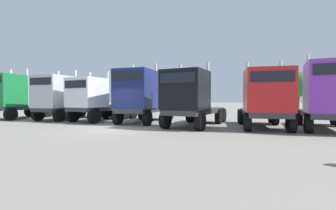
{
  "coord_description": "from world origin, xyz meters",
  "views": [
    {
      "loc": [
        8.1,
        -11.45,
        1.78
      ],
      "look_at": [
        1.89,
        4.37,
        1.33
      ],
      "focal_mm": 24.84,
      "sensor_mm": 36.0,
      "label": 1
    }
  ],
  "objects_px": {
    "semi_truck_silver": "(60,97)",
    "semi_truck_black": "(190,98)",
    "semi_truck_purple": "(329,96)",
    "semi_truck_navy": "(140,96)",
    "semi_truck_green": "(13,96)",
    "semi_truck_red": "(265,99)",
    "semi_truck_white": "(94,99)"
  },
  "relations": [
    {
      "from": "semi_truck_green",
      "to": "semi_truck_black",
      "type": "relative_size",
      "value": 0.96
    },
    {
      "from": "semi_truck_green",
      "to": "semi_truck_black",
      "type": "xyz_separation_m",
      "value": [
        16.2,
        -0.0,
        -0.18
      ]
    },
    {
      "from": "semi_truck_green",
      "to": "semi_truck_white",
      "type": "height_order",
      "value": "semi_truck_green"
    },
    {
      "from": "semi_truck_red",
      "to": "semi_truck_purple",
      "type": "bearing_deg",
      "value": 86.36
    },
    {
      "from": "semi_truck_black",
      "to": "semi_truck_red",
      "type": "bearing_deg",
      "value": 103.63
    },
    {
      "from": "semi_truck_purple",
      "to": "semi_truck_silver",
      "type": "bearing_deg",
      "value": -87.33
    },
    {
      "from": "semi_truck_purple",
      "to": "semi_truck_black",
      "type": "bearing_deg",
      "value": -80.81
    },
    {
      "from": "semi_truck_silver",
      "to": "semi_truck_white",
      "type": "relative_size",
      "value": 1.05
    },
    {
      "from": "semi_truck_green",
      "to": "semi_truck_navy",
      "type": "relative_size",
      "value": 0.97
    },
    {
      "from": "semi_truck_black",
      "to": "semi_truck_purple",
      "type": "bearing_deg",
      "value": 102.26
    },
    {
      "from": "semi_truck_navy",
      "to": "semi_truck_black",
      "type": "xyz_separation_m",
      "value": [
        4.06,
        -0.92,
        -0.18
      ]
    },
    {
      "from": "semi_truck_green",
      "to": "semi_truck_navy",
      "type": "xyz_separation_m",
      "value": [
        12.14,
        0.92,
        -0.0
      ]
    },
    {
      "from": "semi_truck_white",
      "to": "semi_truck_navy",
      "type": "distance_m",
      "value": 4.0
    },
    {
      "from": "semi_truck_navy",
      "to": "semi_truck_green",
      "type": "bearing_deg",
      "value": -89.29
    },
    {
      "from": "semi_truck_black",
      "to": "semi_truck_navy",
      "type": "bearing_deg",
      "value": -97.35
    },
    {
      "from": "semi_truck_navy",
      "to": "semi_truck_black",
      "type": "bearing_deg",
      "value": 73.67
    },
    {
      "from": "semi_truck_silver",
      "to": "semi_truck_navy",
      "type": "bearing_deg",
      "value": 89.1
    },
    {
      "from": "semi_truck_silver",
      "to": "semi_truck_black",
      "type": "bearing_deg",
      "value": 84.2
    },
    {
      "from": "semi_truck_white",
      "to": "semi_truck_silver",
      "type": "bearing_deg",
      "value": -83.41
    },
    {
      "from": "semi_truck_white",
      "to": "semi_truck_black",
      "type": "height_order",
      "value": "semi_truck_black"
    },
    {
      "from": "semi_truck_green",
      "to": "semi_truck_silver",
      "type": "height_order",
      "value": "semi_truck_green"
    },
    {
      "from": "semi_truck_black",
      "to": "semi_truck_purple",
      "type": "height_order",
      "value": "semi_truck_purple"
    },
    {
      "from": "semi_truck_black",
      "to": "semi_truck_silver",
      "type": "bearing_deg",
      "value": -88.53
    },
    {
      "from": "semi_truck_white",
      "to": "semi_truck_black",
      "type": "bearing_deg",
      "value": 89.39
    },
    {
      "from": "semi_truck_navy",
      "to": "semi_truck_red",
      "type": "bearing_deg",
      "value": 84.46
    },
    {
      "from": "semi_truck_silver",
      "to": "semi_truck_red",
      "type": "xyz_separation_m",
      "value": [
        15.9,
        -0.16,
        -0.12
      ]
    },
    {
      "from": "semi_truck_green",
      "to": "semi_truck_white",
      "type": "relative_size",
      "value": 1.03
    },
    {
      "from": "semi_truck_green",
      "to": "semi_truck_red",
      "type": "height_order",
      "value": "semi_truck_green"
    },
    {
      "from": "semi_truck_silver",
      "to": "semi_truck_navy",
      "type": "distance_m",
      "value": 7.48
    },
    {
      "from": "semi_truck_silver",
      "to": "semi_truck_white",
      "type": "xyz_separation_m",
      "value": [
        3.49,
        0.07,
        -0.16
      ]
    },
    {
      "from": "semi_truck_silver",
      "to": "semi_truck_navy",
      "type": "relative_size",
      "value": 0.99
    },
    {
      "from": "semi_truck_white",
      "to": "semi_truck_black",
      "type": "xyz_separation_m",
      "value": [
        8.05,
        -0.86,
        0.07
      ]
    }
  ]
}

